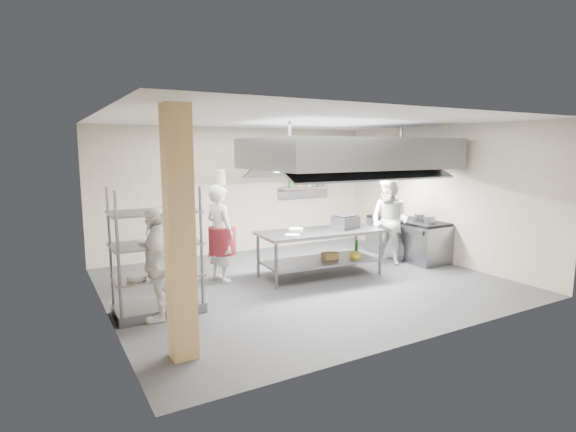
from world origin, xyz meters
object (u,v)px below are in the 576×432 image
chef_head (220,233)px  cooking_range (407,239)px  island (320,253)px  chef_line (389,222)px  chef_plating (156,264)px  stockpot (420,217)px  griddle (346,222)px  pass_rack (156,251)px

chef_head → cooking_range: bearing=-111.2°
island → chef_head: size_ratio=1.33×
cooking_range → chef_line: size_ratio=1.07×
chef_plating → stockpot: chef_plating is taller
cooking_range → griddle: size_ratio=4.14×
griddle → stockpot: bearing=-12.5°
island → stockpot: stockpot is taller
griddle → island: bearing=169.0°
pass_rack → chef_plating: pass_rack is taller
stockpot → griddle: bearing=178.5°
cooking_range → chef_plating: bearing=-170.3°
pass_rack → chef_line: size_ratio=1.04×
cooking_range → stockpot: size_ratio=8.88×
stockpot → cooking_range: bearing=95.1°
chef_head → chef_plating: bearing=116.1°
island → cooking_range: 2.61m
chef_head → griddle: (2.44, -0.66, 0.11)m
island → griddle: size_ratio=5.06×
island → chef_plating: chef_plating is taller
cooking_range → stockpot: stockpot is taller
island → pass_rack: 3.36m
chef_plating → cooking_range: bearing=113.2°
cooking_range → chef_head: bearing=175.2°
griddle → stockpot: (2.02, -0.05, -0.05)m
island → chef_head: chef_head is taller
chef_head → chef_plating: (-1.51, -1.39, -0.08)m
cooking_range → chef_plating: size_ratio=1.20×
griddle → stockpot: size_ratio=2.15×
island → pass_rack: pass_rack is taller
chef_plating → stockpot: 6.01m
island → chef_head: 2.00m
island → chef_line: bearing=5.8°
chef_head → island: bearing=-126.3°
cooking_range → stockpot: 0.66m
pass_rack → chef_plating: bearing=-104.4°
pass_rack → cooking_range: bearing=6.5°
island → chef_plating: bearing=-163.9°
chef_head → pass_rack: bearing=111.4°
cooking_range → chef_line: (-0.75, -0.23, 0.51)m
griddle → stockpot: 2.02m
pass_rack → chef_line: bearing=5.0°
chef_plating → chef_head: bearing=146.0°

